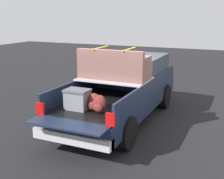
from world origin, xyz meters
The scene contains 2 objects.
ground_plane centered at (0.00, 0.00, 0.00)m, with size 40.00×40.00×0.00m, color black.
pickup_truck centered at (0.36, 0.00, 0.95)m, with size 6.05×2.06×2.23m.
Camera 1 is at (-7.74, -3.23, 3.12)m, focal length 47.08 mm.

